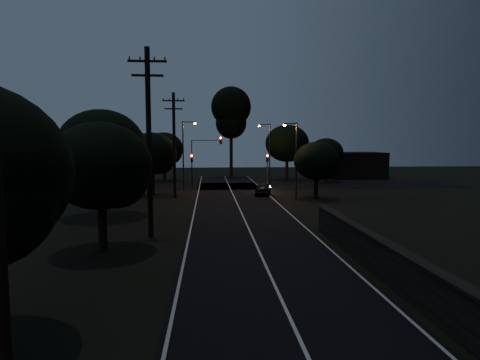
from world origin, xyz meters
TOP-DOWN VIEW (x-y plane):
  - road_surface at (0.00, 31.12)m, footprint 60.00×70.00m
  - utility_pole_mid at (-6.00, 15.00)m, footprint 2.20×0.30m
  - utility_pole_far at (-6.00, 32.00)m, footprint 2.20×0.30m
  - tree_left_b at (-7.82, 11.89)m, footprint 5.22×5.22m
  - tree_left_c at (-10.27, 21.87)m, footprint 6.36×6.36m
  - tree_left_d at (-8.32, 33.89)m, footprint 5.22×5.22m
  - tree_far_nw at (-8.80, 49.89)m, footprint 5.53×5.53m
  - tree_far_w at (-13.78, 45.87)m, footprint 6.32×6.32m
  - tree_far_ne at (9.23, 49.87)m, footprint 6.44×6.44m
  - tree_far_e at (14.17, 46.90)m, footprint 4.85×4.85m
  - tree_right_a at (8.16, 29.91)m, footprint 4.44×4.44m
  - tall_pine at (1.00, 55.00)m, footprint 6.28×6.28m
  - building_left at (-20.00, 52.00)m, footprint 10.00×8.00m
  - building_right at (20.00, 53.00)m, footprint 9.00×7.00m
  - signal_left at (-4.60, 39.99)m, footprint 0.28×0.35m
  - signal_right at (4.60, 39.99)m, footprint 0.28×0.35m
  - signal_mast at (-2.91, 39.99)m, footprint 3.70×0.35m
  - streetlight_a at (-5.31, 38.00)m, footprint 1.66×0.26m
  - streetlight_b at (5.31, 44.00)m, footprint 1.66×0.26m
  - streetlight_c at (5.83, 30.00)m, footprint 1.46×0.26m
  - car at (3.20, 33.41)m, footprint 2.31×4.08m

SIDE VIEW (x-z plane):
  - road_surface at x=0.00m, z-range 0.00..0.03m
  - car at x=3.20m, z-range 0.00..1.31m
  - building_right at x=20.00m, z-range 0.00..4.00m
  - building_left at x=-20.00m, z-range 0.00..4.40m
  - signal_left at x=-4.60m, z-range 0.79..4.89m
  - signal_right at x=4.60m, z-range 0.79..4.89m
  - tree_right_a at x=8.16m, z-range 0.83..6.48m
  - tree_far_e at x=14.17m, z-range 0.91..7.07m
  - tree_left_d at x=-8.32m, z-range 0.98..7.60m
  - tree_left_b at x=-7.82m, z-range 0.98..7.61m
  - signal_mast at x=-2.91m, z-range 1.21..7.46m
  - streetlight_c at x=5.83m, z-range 0.60..8.10m
  - tree_far_nw at x=-8.80m, z-range 1.03..8.04m
  - streetlight_a at x=-5.31m, z-range 0.64..8.64m
  - streetlight_b at x=5.31m, z-range 0.64..8.64m
  - tree_left_c at x=-10.27m, z-range 1.18..9.21m
  - tree_far_w at x=-13.78m, z-range 1.21..9.26m
  - tree_far_ne at x=9.23m, z-range 1.20..9.35m
  - utility_pole_far at x=-6.00m, z-range 0.23..10.73m
  - utility_pole_mid at x=-6.00m, z-range 0.24..11.24m
  - tall_pine at x=1.00m, z-range 3.15..17.43m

